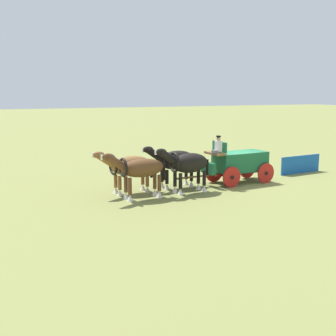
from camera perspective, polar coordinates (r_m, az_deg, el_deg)
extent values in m
plane|color=olive|center=(24.28, 9.45, -1.90)|extent=(220.00, 220.00, 0.00)
cube|color=#195B38|center=(24.06, 9.54, 0.86)|extent=(2.99, 1.58, 1.06)
cube|color=brown|center=(22.97, 6.22, 1.95)|extent=(0.64, 1.30, 0.12)
cube|color=#195B38|center=(22.86, 5.36, 0.01)|extent=(0.31, 1.14, 0.60)
cube|color=#195B38|center=(23.10, 6.85, 2.82)|extent=(0.14, 1.27, 0.55)
cube|color=red|center=(24.17, 9.49, -0.62)|extent=(3.21, 0.35, 0.16)
cylinder|color=red|center=(22.84, 8.43, -1.21)|extent=(1.11, 0.15, 1.11)
cylinder|color=black|center=(22.84, 8.43, -1.21)|extent=(0.21, 0.19, 0.20)
cylinder|color=red|center=(24.12, 6.13, -0.56)|extent=(1.11, 0.15, 1.11)
cylinder|color=black|center=(24.12, 6.13, -0.56)|extent=(0.21, 0.19, 0.20)
cylinder|color=red|center=(24.30, 12.83, -0.68)|extent=(1.11, 0.15, 1.11)
cylinder|color=black|center=(24.30, 12.83, -0.68)|extent=(0.21, 0.19, 0.20)
cylinder|color=red|center=(25.50, 10.45, -0.09)|extent=(1.11, 0.15, 1.11)
cylinder|color=black|center=(25.50, 10.45, -0.09)|extent=(0.21, 0.19, 0.20)
cylinder|color=brown|center=(22.59, 3.97, -1.12)|extent=(2.60, 0.26, 0.10)
cube|color=slate|center=(22.63, 6.42, 2.18)|extent=(0.42, 0.34, 0.16)
cube|color=silver|center=(22.66, 6.68, 2.89)|extent=(0.26, 0.37, 0.55)
sphere|color=tan|center=(22.62, 6.70, 3.85)|extent=(0.22, 0.22, 0.22)
cylinder|color=black|center=(22.60, 6.71, 4.18)|extent=(0.24, 0.24, 0.08)
ellipsoid|color=black|center=(21.42, 2.91, 0.67)|extent=(2.04, 1.11, 0.99)
cylinder|color=black|center=(20.98, 1.66, -1.72)|extent=(0.18, 0.18, 0.75)
cone|color=silver|center=(21.10, 1.65, -3.14)|extent=(0.30, 0.30, 0.32)
cylinder|color=black|center=(21.45, 0.93, -1.46)|extent=(0.18, 0.18, 0.75)
cone|color=silver|center=(21.56, 0.92, -2.85)|extent=(0.30, 0.30, 0.32)
cylinder|color=black|center=(21.70, 4.82, -1.36)|extent=(0.18, 0.18, 0.75)
cone|color=silver|center=(21.81, 4.80, -2.73)|extent=(0.30, 0.30, 0.32)
cylinder|color=black|center=(22.15, 4.05, -1.11)|extent=(0.18, 0.18, 0.75)
cone|color=silver|center=(22.26, 4.03, -2.46)|extent=(0.30, 0.30, 0.32)
cylinder|color=black|center=(20.73, -0.06, 1.51)|extent=(0.96, 0.42, 0.81)
ellipsoid|color=black|center=(20.52, -0.96, 2.14)|extent=(0.61, 0.30, 0.32)
cube|color=silver|center=(20.39, -1.66, 2.09)|extent=(0.07, 0.10, 0.24)
torus|color=black|center=(20.95, 0.83, 0.75)|extent=(0.18, 1.02, 1.01)
cylinder|color=black|center=(22.02, 5.21, 0.11)|extent=(0.14, 0.14, 0.80)
ellipsoid|color=black|center=(22.53, 1.18, 1.06)|extent=(2.17, 1.11, 0.99)
cylinder|color=black|center=(22.08, -0.14, -1.19)|extent=(0.18, 0.18, 0.72)
cone|color=silver|center=(22.18, -0.14, -2.49)|extent=(0.30, 0.30, 0.31)
cylinder|color=black|center=(22.55, -0.80, -0.95)|extent=(0.18, 0.18, 0.72)
cone|color=silver|center=(22.65, -0.80, -2.23)|extent=(0.30, 0.30, 0.31)
cylinder|color=black|center=(22.80, 3.12, -0.84)|extent=(0.18, 0.18, 0.72)
cone|color=silver|center=(22.91, 3.11, -2.10)|extent=(0.30, 0.30, 0.31)
cylinder|color=black|center=(23.26, 2.42, -0.61)|extent=(0.18, 0.18, 0.72)
cone|color=silver|center=(23.36, 2.41, -1.86)|extent=(0.30, 0.30, 0.31)
cylinder|color=black|center=(21.85, -1.82, 1.85)|extent=(0.96, 0.42, 0.81)
ellipsoid|color=black|center=(21.65, -2.70, 2.46)|extent=(0.61, 0.30, 0.32)
cube|color=silver|center=(21.53, -3.37, 2.41)|extent=(0.07, 0.10, 0.24)
torus|color=black|center=(22.06, -0.96, 1.13)|extent=(0.18, 1.02, 1.01)
cylinder|color=black|center=(23.14, 3.55, 0.53)|extent=(0.14, 0.14, 0.80)
ellipsoid|color=brown|center=(20.20, -3.40, 0.01)|extent=(2.22, 1.00, 0.87)
cylinder|color=brown|center=(19.83, -5.07, -2.42)|extent=(0.18, 0.18, 0.76)
cone|color=silver|center=(19.95, -5.05, -3.94)|extent=(0.30, 0.30, 0.33)
cylinder|color=brown|center=(20.26, -5.61, -2.16)|extent=(0.18, 0.18, 0.76)
cone|color=silver|center=(20.38, -5.59, -3.65)|extent=(0.30, 0.30, 0.33)
cylinder|color=brown|center=(20.47, -1.16, -1.98)|extent=(0.18, 0.18, 0.76)
cone|color=silver|center=(20.59, -1.15, -3.46)|extent=(0.30, 0.30, 0.33)
cylinder|color=brown|center=(20.88, -1.77, -1.74)|extent=(0.18, 0.18, 0.76)
cone|color=silver|center=(21.00, -1.76, -3.19)|extent=(0.30, 0.30, 0.33)
cylinder|color=brown|center=(19.61, -6.97, 0.80)|extent=(0.96, 0.42, 0.81)
ellipsoid|color=brown|center=(19.44, -8.00, 1.47)|extent=(0.61, 0.30, 0.32)
cube|color=silver|center=(19.34, -8.77, 1.40)|extent=(0.07, 0.10, 0.24)
torus|color=black|center=(19.79, -5.96, 0.06)|extent=(0.17, 0.91, 0.90)
cylinder|color=black|center=(20.76, -0.55, -0.54)|extent=(0.14, 0.14, 0.80)
ellipsoid|color=brown|center=(21.38, -4.88, 0.31)|extent=(2.18, 1.10, 0.97)
cylinder|color=brown|center=(21.00, -6.41, -1.98)|extent=(0.18, 0.18, 0.67)
cone|color=silver|center=(21.11, -6.38, -3.24)|extent=(0.30, 0.30, 0.29)
cylinder|color=brown|center=(21.49, -6.95, -1.71)|extent=(0.18, 0.18, 0.67)
cone|color=silver|center=(21.59, -6.92, -2.95)|extent=(0.30, 0.30, 0.29)
cylinder|color=brown|center=(21.59, -2.76, -1.59)|extent=(0.18, 0.18, 0.67)
cone|color=silver|center=(21.69, -2.75, -2.83)|extent=(0.30, 0.30, 0.29)
cylinder|color=brown|center=(22.06, -3.37, -1.34)|extent=(0.18, 0.18, 0.67)
cone|color=silver|center=(22.16, -3.36, -2.55)|extent=(0.30, 0.30, 0.29)
cylinder|color=brown|center=(20.83, -8.23, 1.10)|extent=(0.96, 0.42, 0.81)
ellipsoid|color=brown|center=(20.67, -9.20, 1.73)|extent=(0.61, 0.30, 0.32)
cube|color=silver|center=(20.58, -9.94, 1.67)|extent=(0.07, 0.10, 0.24)
torus|color=black|center=(21.01, -7.27, 0.36)|extent=(0.18, 1.00, 0.99)
cylinder|color=black|center=(21.90, -2.21, -0.23)|extent=(0.14, 0.14, 0.80)
cube|color=#1959B2|center=(27.81, 17.14, 0.46)|extent=(3.19, 0.32, 1.10)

